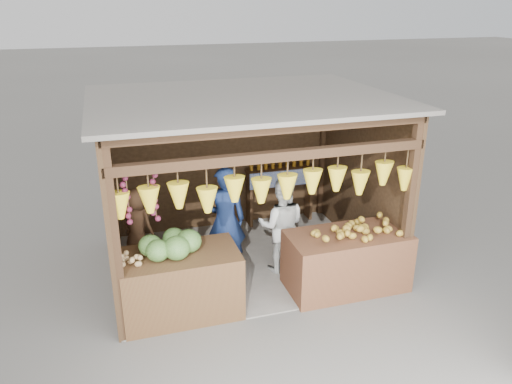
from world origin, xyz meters
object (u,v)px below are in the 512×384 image
(woman_standing, at_px, (282,226))
(vendor_seated, at_px, (137,225))
(man_standing, at_px, (225,221))
(counter_right, at_px, (346,261))
(counter_left, at_px, (181,284))

(woman_standing, height_order, vendor_seated, woman_standing)
(vendor_seated, bearing_deg, man_standing, -145.45)
(counter_right, relative_size, man_standing, 1.00)
(counter_left, bearing_deg, vendor_seated, 112.98)
(counter_right, height_order, woman_standing, woman_standing)
(vendor_seated, bearing_deg, counter_right, -158.84)
(counter_right, relative_size, woman_standing, 1.14)
(counter_right, bearing_deg, woman_standing, 134.81)
(counter_left, xyz_separation_m, counter_right, (2.38, -0.06, -0.02))
(counter_left, relative_size, man_standing, 0.90)
(man_standing, distance_m, vendor_seated, 1.29)
(counter_right, distance_m, woman_standing, 1.09)
(counter_left, relative_size, vendor_seated, 1.35)
(man_standing, distance_m, woman_standing, 0.85)
(counter_right, xyz_separation_m, woman_standing, (-0.73, 0.74, 0.33))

